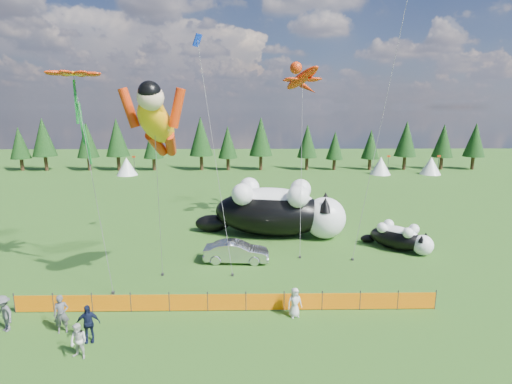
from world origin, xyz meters
The scene contains 16 objects.
ground centered at (0.00, 0.00, 0.00)m, with size 160.00×160.00×0.00m, color #0F380A.
safety_fence centered at (0.00, -3.00, 0.50)m, with size 22.06×0.06×1.10m.
tree_line centered at (0.00, 45.00, 4.00)m, with size 90.00×4.00×8.00m, color black, non-canonical shape.
festival_tents centered at (11.00, 40.00, 1.40)m, with size 50.00×3.20×2.80m, color white, non-canonical shape.
cat_large centered at (3.52, 9.65, 2.17)m, with size 12.57×6.18×4.57m.
cat_small centered at (12.44, 6.03, 0.95)m, with size 4.55×4.26×2.01m.
car centered at (0.29, 3.79, 0.73)m, with size 1.55×4.45×1.47m, color silver.
spectator_a centered at (-7.69, -4.88, 0.93)m, with size 0.68×0.45×1.87m, color #4F5054.
spectator_b centered at (-6.05, -6.93, 0.79)m, with size 0.77×0.45×1.58m, color beige.
spectator_c centered at (-6.13, -5.69, 0.90)m, with size 1.05×0.54×1.80m, color #131934.
spectator_d centered at (-10.48, -4.71, 0.90)m, with size 1.16×0.60×1.79m, color #4F5054.
spectator_e centered at (3.48, -3.62, 0.78)m, with size 0.76×0.49×1.55m, color beige.
superhero_kite centered at (-3.71, -0.66, 9.66)m, with size 4.97×5.39×12.11m.
gecko_kite centered at (5.78, 13.37, 12.92)m, with size 5.96×12.74×15.64m.
flower_kite centered at (-8.48, 0.80, 12.12)m, with size 3.62×3.52×12.51m.
diamond_kite_a centered at (-2.14, 5.72, 14.32)m, with size 2.77×5.09×15.95m.
Camera 1 is at (1.20, -22.21, 10.48)m, focal length 28.00 mm.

